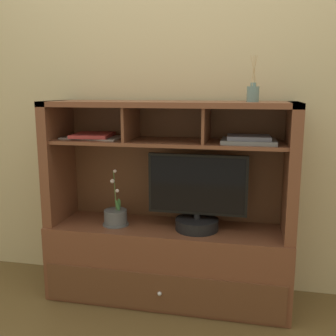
{
  "coord_description": "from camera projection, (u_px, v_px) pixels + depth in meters",
  "views": [
    {
      "loc": [
        0.47,
        -2.2,
        1.25
      ],
      "look_at": [
        0.0,
        0.0,
        0.8
      ],
      "focal_mm": 42.46,
      "sensor_mm": 36.0,
      "label": 1
    }
  ],
  "objects": [
    {
      "name": "floor_plane",
      "position": [
        168.0,
        297.0,
        2.46
      ],
      "size": [
        6.0,
        6.0,
        0.02
      ],
      "primitive_type": "cube",
      "color": "brown",
      "rests_on": "ground"
    },
    {
      "name": "back_wall",
      "position": [
        176.0,
        64.0,
        2.41
      ],
      "size": [
        6.0,
        0.02,
        2.8
      ],
      "primitive_type": "cube",
      "color": "tan",
      "rests_on": "ground"
    },
    {
      "name": "media_console",
      "position": [
        168.0,
        237.0,
        2.39
      ],
      "size": [
        1.43,
        0.44,
        1.18
      ],
      "color": "brown",
      "rests_on": "ground"
    },
    {
      "name": "tv_monitor",
      "position": [
        197.0,
        200.0,
        2.27
      ],
      "size": [
        0.57,
        0.25,
        0.44
      ],
      "color": "black",
      "rests_on": "media_console"
    },
    {
      "name": "potted_orchid",
      "position": [
        116.0,
        217.0,
        2.38
      ],
      "size": [
        0.16,
        0.16,
        0.34
      ],
      "color": "#515359",
      "rests_on": "media_console"
    },
    {
      "name": "magazine_stack_left",
      "position": [
        93.0,
        136.0,
        2.36
      ],
      "size": [
        0.36,
        0.27,
        0.03
      ],
      "color": "gray",
      "rests_on": "media_console"
    },
    {
      "name": "magazine_stack_centre",
      "position": [
        249.0,
        140.0,
        2.14
      ],
      "size": [
        0.29,
        0.23,
        0.04
      ],
      "color": "slate",
      "rests_on": "media_console"
    },
    {
      "name": "diffuser_bottle",
      "position": [
        253.0,
        93.0,
        2.11
      ],
      "size": [
        0.07,
        0.07,
        0.24
      ],
      "color": "slate",
      "rests_on": "media_console"
    }
  ]
}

